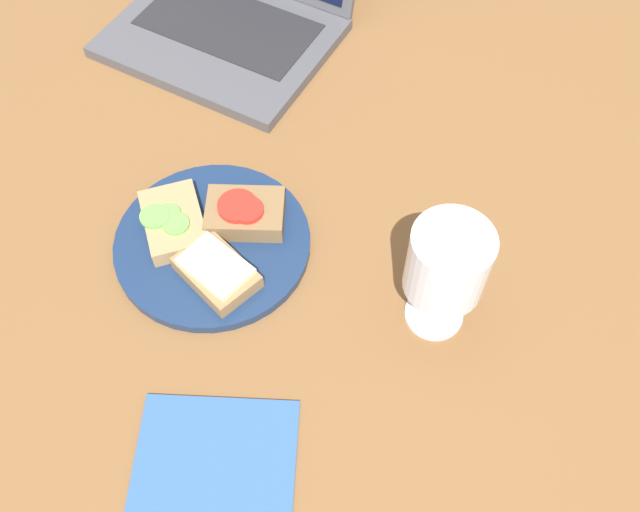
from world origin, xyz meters
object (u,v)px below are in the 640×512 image
(sandwich_with_tomato, at_px, (245,213))
(wine_glass, at_px, (447,266))
(napkin, at_px, (215,460))
(laptop, at_px, (234,4))
(sandwich_with_cheese, at_px, (213,269))
(plate, at_px, (213,243))
(sandwich_with_cucumber, at_px, (173,222))

(sandwich_with_tomato, distance_m, wine_glass, 0.26)
(napkin, bearing_deg, laptop, 120.61)
(sandwich_with_cheese, relative_size, laptop, 0.34)
(sandwich_with_tomato, bearing_deg, napkin, -64.22)
(plate, distance_m, sandwich_with_cucumber, 0.05)
(sandwich_with_cheese, distance_m, laptop, 0.44)
(sandwich_with_cheese, height_order, napkin, sandwich_with_cheese)
(plate, distance_m, wine_glass, 0.29)
(sandwich_with_tomato, relative_size, napkin, 0.69)
(sandwich_with_tomato, distance_m, laptop, 0.37)
(sandwich_with_cucumber, bearing_deg, napkin, -47.14)
(sandwich_with_tomato, relative_size, laptop, 0.36)
(plate, distance_m, laptop, 0.39)
(wine_glass, distance_m, napkin, 0.30)
(plate, relative_size, sandwich_with_cucumber, 1.99)
(sandwich_with_cucumber, height_order, laptop, laptop)
(sandwich_with_tomato, xyz_separation_m, laptop, (-0.21, 0.30, 0.01))
(sandwich_with_tomato, bearing_deg, wine_glass, -0.61)
(sandwich_with_cheese, relative_size, wine_glass, 0.70)
(sandwich_with_tomato, distance_m, sandwich_with_cheese, 0.08)
(plate, relative_size, sandwich_with_cheese, 2.20)
(laptop, bearing_deg, wine_glass, -33.96)
(sandwich_with_cucumber, bearing_deg, sandwich_with_cheese, -23.08)
(plate, height_order, sandwich_with_tomato, sandwich_with_tomato)
(plate, relative_size, laptop, 0.75)
(sandwich_with_cheese, bearing_deg, napkin, -56.63)
(napkin, bearing_deg, sandwich_with_tomato, 115.78)
(sandwich_with_cucumber, bearing_deg, laptop, 111.54)
(wine_glass, bearing_deg, laptop, 146.04)
(sandwich_with_cheese, bearing_deg, sandwich_with_cucumber, 156.92)
(sandwich_with_tomato, distance_m, sandwich_with_cucumber, 0.08)
(sandwich_with_tomato, height_order, sandwich_with_cucumber, sandwich_with_tomato)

